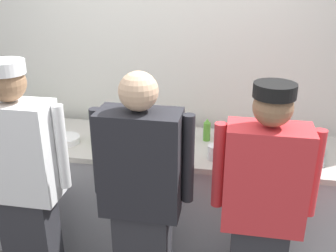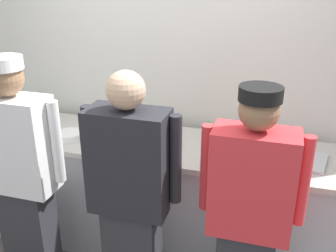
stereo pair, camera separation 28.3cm
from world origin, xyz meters
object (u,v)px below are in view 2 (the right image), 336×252
at_px(chef_near_left, 21,175).
at_px(chef_far_right, 249,216).
at_px(ramekin_orange_sauce, 43,129).
at_px(squeeze_bottle_spare, 208,132).
at_px(mixing_bowl_steel, 148,137).
at_px(sheet_tray, 285,156).
at_px(squeeze_bottle_secondary, 38,106).
at_px(plate_stack_front, 70,135).
at_px(squeeze_bottle_primary, 98,128).
at_px(deli_cup, 211,154).
at_px(ramekin_red_sauce, 112,123).
at_px(chef_center, 131,197).

height_order(chef_near_left, chef_far_right, chef_near_left).
bearing_deg(ramekin_orange_sauce, squeeze_bottle_spare, 7.77).
xyz_separation_m(mixing_bowl_steel, ramekin_orange_sauce, (-0.89, 0.01, -0.04)).
relative_size(sheet_tray, squeeze_bottle_secondary, 2.54).
bearing_deg(plate_stack_front, squeeze_bottle_primary, 13.95).
relative_size(plate_stack_front, deli_cup, 2.07).
xyz_separation_m(squeeze_bottle_primary, deli_cup, (0.90, -0.12, -0.04)).
relative_size(ramekin_orange_sauce, ramekin_red_sauce, 1.08).
relative_size(chef_far_right, sheet_tray, 3.02).
xyz_separation_m(sheet_tray, deli_cup, (-0.49, -0.20, 0.04)).
height_order(chef_center, squeeze_bottle_primary, chef_center).
distance_m(squeeze_bottle_secondary, deli_cup, 1.66).
height_order(chef_far_right, squeeze_bottle_primary, chef_far_right).
bearing_deg(chef_center, ramekin_red_sauce, 120.19).
distance_m(squeeze_bottle_primary, squeeze_bottle_spare, 0.84).
bearing_deg(plate_stack_front, squeeze_bottle_spare, 12.68).
height_order(chef_far_right, squeeze_bottle_secondary, chef_far_right).
bearing_deg(chef_center, squeeze_bottle_spare, 68.59).
distance_m(plate_stack_front, ramekin_orange_sauce, 0.28).
height_order(squeeze_bottle_primary, ramekin_red_sauce, squeeze_bottle_primary).
bearing_deg(deli_cup, chef_far_right, -56.19).
distance_m(ramekin_orange_sauce, deli_cup, 1.39).
bearing_deg(ramekin_orange_sauce, squeeze_bottle_secondary, 128.70).
distance_m(chef_center, ramekin_red_sauce, 1.03).
xyz_separation_m(chef_center, chef_far_right, (0.70, 0.03, -0.01)).
xyz_separation_m(chef_center, squeeze_bottle_spare, (0.31, 0.80, 0.14)).
xyz_separation_m(chef_near_left, chef_center, (0.77, -0.02, -0.02)).
xyz_separation_m(mixing_bowl_steel, deli_cup, (0.49, -0.12, -0.02)).
distance_m(chef_far_right, mixing_bowl_steel, 1.00).
distance_m(plate_stack_front, ramekin_red_sauce, 0.39).
relative_size(chef_center, mixing_bowl_steel, 4.54).
bearing_deg(deli_cup, squeeze_bottle_spare, 104.49).
bearing_deg(sheet_tray, chef_far_right, -104.77).
height_order(chef_near_left, sheet_tray, chef_near_left).
height_order(chef_near_left, chef_center, chef_near_left).
bearing_deg(ramekin_red_sauce, squeeze_bottle_secondary, 179.27).
distance_m(plate_stack_front, sheet_tray, 1.61).
xyz_separation_m(ramekin_red_sauce, deli_cup, (0.91, -0.40, 0.03)).
bearing_deg(ramekin_orange_sauce, chef_near_left, -69.78).
relative_size(chef_far_right, deli_cup, 16.04).
relative_size(ramekin_orange_sauce, deli_cup, 1.06).
bearing_deg(ramekin_red_sauce, squeeze_bottle_primary, -88.07).
bearing_deg(squeeze_bottle_secondary, plate_stack_front, -34.18).
relative_size(sheet_tray, squeeze_bottle_primary, 2.86).
bearing_deg(squeeze_bottle_spare, mixing_bowl_steel, -156.04).
bearing_deg(sheet_tray, plate_stack_front, -175.49).
height_order(chef_far_right, squeeze_bottle_spare, chef_far_right).
bearing_deg(sheet_tray, squeeze_bottle_spare, 169.24).
height_order(ramekin_orange_sauce, ramekin_red_sauce, ramekin_orange_sauce).
distance_m(mixing_bowl_steel, squeeze_bottle_spare, 0.45).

